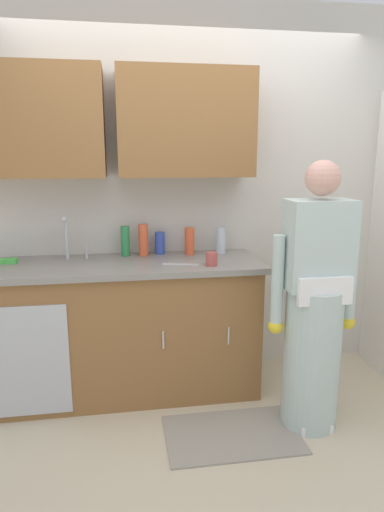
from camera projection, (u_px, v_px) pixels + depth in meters
name	position (u px, v px, depth m)	size (l,w,h in m)	color
ground_plane	(216.00, 442.00, 2.62)	(9.00, 9.00, 0.00)	beige
kitchen_wall_with_uppers	(171.00, 179.00, 3.23)	(4.80, 0.44, 2.70)	beige
counter_cabinet	(118.00, 331.00, 3.10)	(1.90, 0.62, 0.90)	brown
countertop	(116.00, 265.00, 3.00)	(1.96, 0.66, 0.04)	gray
sink	(72.00, 266.00, 2.96)	(0.50, 0.36, 0.35)	#B7BABF
person_at_sink	(314.00, 319.00, 2.66)	(0.55, 0.34, 1.62)	white
floor_mat	(232.00, 434.00, 2.68)	(0.80, 0.50, 0.01)	gray
bottle_dish_liquid	(160.00, 243.00, 3.24)	(0.07, 0.07, 0.16)	#334CB2
bottle_cleaner_spray	(190.00, 241.00, 3.22)	(0.07, 0.07, 0.19)	#E05933
bottle_soap	(221.00, 240.00, 3.26)	(0.07, 0.07, 0.20)	silver
bottle_water_tall	(125.00, 241.00, 3.18)	(0.06, 0.06, 0.21)	#2D8C4C
bottle_water_short	(143.00, 240.00, 3.18)	(0.07, 0.07, 0.23)	#E05933
cup_by_sink	(211.00, 259.00, 2.90)	(0.08, 0.08, 0.09)	#B24C47
knife_on_counter	(180.00, 264.00, 2.94)	(0.24, 0.02, 0.01)	silver
sponge	(9.00, 261.00, 2.98)	(0.11, 0.07, 0.03)	#4CBF4C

